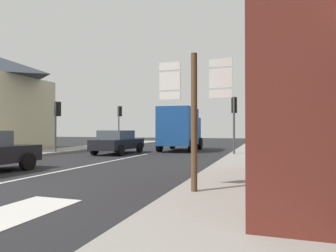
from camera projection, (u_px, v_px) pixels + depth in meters
ground_plane at (134, 157)px, 16.75m from camera, size 80.00×80.00×0.00m
sidewalk_right at (252, 163)px, 12.83m from camera, size 2.89×44.00×0.14m
sidewalk_left at (15, 155)px, 16.88m from camera, size 2.89×44.00×0.14m
lane_centre_stripe at (95, 164)px, 12.95m from camera, size 0.16×12.00×0.01m
lane_turn_arrow at (19, 211)px, 5.44m from camera, size 1.20×2.20×0.01m
sedan_far at (118, 142)px, 18.69m from camera, size 1.97×4.20×1.47m
delivery_truck at (180, 128)px, 21.41m from camera, size 2.65×5.08×3.05m
route_sign_post at (194, 111)px, 6.62m from camera, size 1.66×0.14×3.20m
traffic_light_far_left at (120, 117)px, 26.52m from camera, size 0.30×0.49×3.62m
traffic_light_near_left at (57, 115)px, 18.60m from camera, size 0.30×0.49×3.26m
traffic_light_near_right at (234, 112)px, 17.05m from camera, size 0.30×0.49×3.38m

